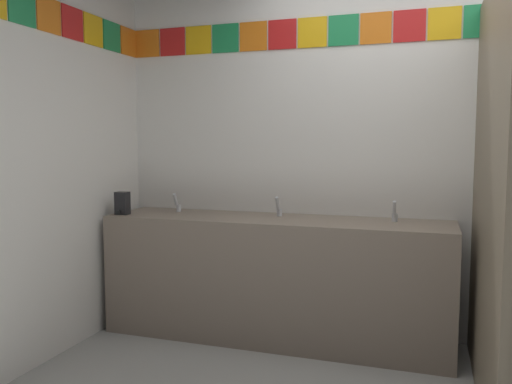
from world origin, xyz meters
The scene contains 6 objects.
wall_back centered at (0.00, 1.44, 1.39)m, with size 4.48×0.09×2.76m.
vanity_counter centered at (-1.04, 1.13, 0.42)m, with size 2.31×0.55×0.82m.
faucet_left centered at (-1.80, 1.22, 0.87)m, with size 0.04×0.10×0.14m.
faucet_center centered at (-1.04, 1.22, 0.87)m, with size 0.04×0.10×0.14m.
faucet_right centered at (-0.27, 1.22, 0.87)m, with size 0.04×0.10×0.14m.
soap_dispenser centered at (-2.11, 0.97, 0.90)m, with size 0.09×0.09×0.16m.
Camera 1 is at (-0.06, -2.20, 1.32)m, focal length 36.68 mm.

